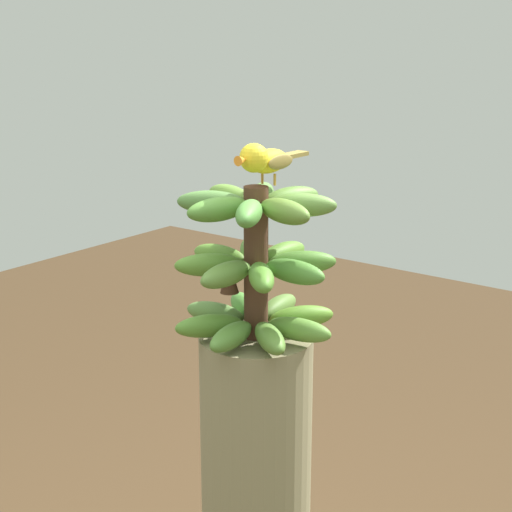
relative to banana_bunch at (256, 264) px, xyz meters
name	(u,v)px	position (x,y,z in m)	size (l,w,h in m)	color
banana_bunch	(256,264)	(0.00, 0.00, 0.00)	(0.32, 0.32, 0.29)	#4C2D1E
perched_bird	(264,160)	(0.01, 0.02, 0.20)	(0.06, 0.21, 0.08)	#C68933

